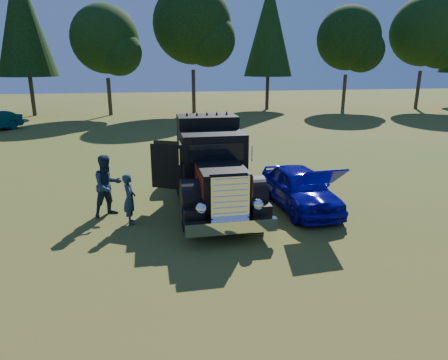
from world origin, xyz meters
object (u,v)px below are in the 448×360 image
spectator_near (130,199)px  hotrod_coupe (300,188)px  diamond_t_truck (211,169)px  spectator_far (108,186)px

spectator_near → hotrod_coupe: bearing=-93.0°
diamond_t_truck → hotrod_coupe: diamond_t_truck is taller
diamond_t_truck → hotrod_coupe: bearing=-16.9°
spectator_near → spectator_far: size_ratio=0.79×
diamond_t_truck → spectator_near: size_ratio=4.55×
spectator_near → spectator_far: spectator_far is taller
diamond_t_truck → hotrod_coupe: size_ratio=1.67×
spectator_near → spectator_far: 1.12m
hotrod_coupe → spectator_near: size_ratio=2.73×
spectator_near → diamond_t_truck: bearing=-72.5°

